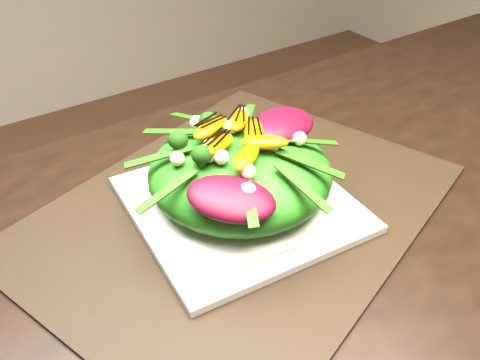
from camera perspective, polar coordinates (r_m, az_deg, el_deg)
dining_table at (r=0.64m, az=17.17°, el=-8.09°), size 1.60×0.90×0.75m
placemat at (r=0.64m, az=0.00°, el=-3.16°), size 0.62×0.54×0.00m
plate_base at (r=0.64m, az=0.00°, el=-2.68°), size 0.28×0.28×0.01m
salad_bowl at (r=0.63m, az=-0.00°, el=-1.72°), size 0.30×0.30×0.02m
lettuce_mound at (r=0.61m, az=0.00°, el=0.93°), size 0.28×0.28×0.08m
radicchio_leaf at (r=0.63m, az=4.97°, el=6.28°), size 0.11×0.08×0.02m
orange_segment at (r=0.59m, az=-2.10°, el=4.93°), size 0.06×0.03×0.01m
broccoli_floret at (r=0.58m, az=-6.25°, el=4.66°), size 0.03×0.03×0.03m
macadamia_nut at (r=0.56m, az=5.10°, el=2.63°), size 0.02×0.02×0.02m
balsamic_drizzle at (r=0.59m, az=-2.12°, el=5.59°), size 0.04×0.01×0.00m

